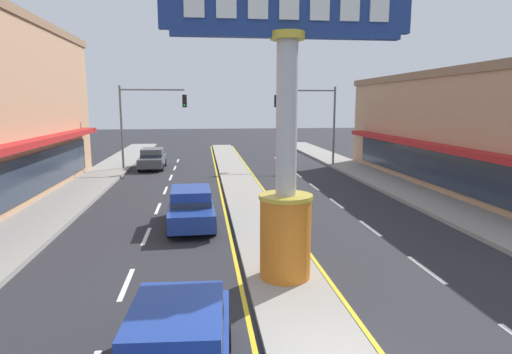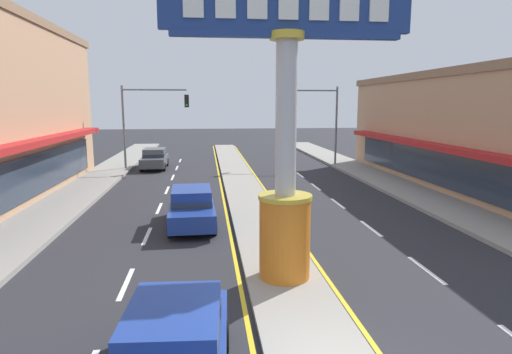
# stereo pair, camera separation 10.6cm
# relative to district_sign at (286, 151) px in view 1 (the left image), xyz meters

# --- Properties ---
(median_strip) EXTENTS (2.13, 52.00, 0.14)m
(median_strip) POSITION_rel_district_sign_xyz_m (0.00, 13.54, -3.58)
(median_strip) COLOR gray
(median_strip) RESTS_ON ground
(sidewalk_left) EXTENTS (2.85, 60.00, 0.18)m
(sidewalk_left) POSITION_rel_district_sign_xyz_m (-9.09, 11.54, -3.56)
(sidewalk_left) COLOR gray
(sidewalk_left) RESTS_ON ground
(sidewalk_right) EXTENTS (2.85, 60.00, 0.18)m
(sidewalk_right) POSITION_rel_district_sign_xyz_m (9.09, 11.54, -3.56)
(sidewalk_right) COLOR gray
(sidewalk_right) RESTS_ON ground
(lane_markings) EXTENTS (8.87, 52.00, 0.01)m
(lane_markings) POSITION_rel_district_sign_xyz_m (0.00, 12.19, -3.64)
(lane_markings) COLOR silver
(lane_markings) RESTS_ON ground
(district_sign) EXTENTS (6.43, 1.47, 7.88)m
(district_sign) POSITION_rel_district_sign_xyz_m (0.00, 0.00, 0.00)
(district_sign) COLOR orange
(district_sign) RESTS_ON median_strip
(storefront_right) EXTENTS (10.45, 25.50, 6.77)m
(storefront_right) POSITION_rel_district_sign_xyz_m (15.18, 11.47, -0.26)
(storefront_right) COLOR tan
(storefront_right) RESTS_ON ground
(traffic_light_left_side) EXTENTS (4.86, 0.46, 6.20)m
(traffic_light_left_side) POSITION_rel_district_sign_xyz_m (-6.30, 21.49, 0.60)
(traffic_light_left_side) COLOR slate
(traffic_light_left_side) RESTS_ON ground
(traffic_light_right_side) EXTENTS (4.86, 0.46, 6.20)m
(traffic_light_right_side) POSITION_rel_district_sign_xyz_m (6.30, 21.87, 0.60)
(traffic_light_right_side) COLOR slate
(traffic_light_right_side) RESTS_ON ground
(sedan_near_right_lane) EXTENTS (1.94, 4.35, 1.53)m
(sedan_near_right_lane) POSITION_rel_district_sign_xyz_m (-2.72, 5.96, -2.86)
(sedan_near_right_lane) COLOR navy
(sedan_near_right_lane) RESTS_ON ground
(sedan_far_right_lane) EXTENTS (1.85, 4.31, 1.53)m
(sedan_far_right_lane) POSITION_rel_district_sign_xyz_m (-6.02, 22.23, -2.86)
(sedan_far_right_lane) COLOR #4C5156
(sedan_far_right_lane) RESTS_ON ground
(sedan_near_left_lane) EXTENTS (2.03, 4.40, 1.53)m
(sedan_near_left_lane) POSITION_rel_district_sign_xyz_m (-2.71, -4.49, -2.86)
(sedan_near_left_lane) COLOR navy
(sedan_near_left_lane) RESTS_ON ground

